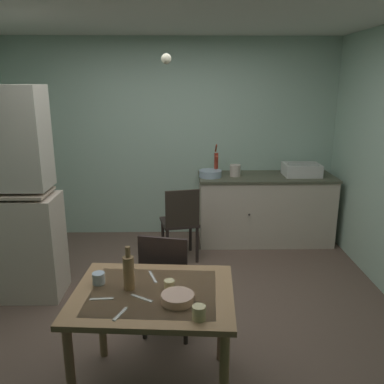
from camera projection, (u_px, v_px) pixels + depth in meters
ground_plane at (167, 316)px, 3.56m from camera, size 5.21×5.21×0.00m
wall_back at (172, 139)px, 5.24m from camera, size 4.31×0.10×2.54m
counter_cabinet at (265, 209)px, 5.13m from camera, size 1.69×0.64×0.87m
sink_basin at (302, 169)px, 5.00m from camera, size 0.44×0.34×0.15m
hand_pump at (216, 162)px, 5.00m from camera, size 0.05×0.27×0.39m
mixing_bowl_counter at (210, 174)px, 4.94m from camera, size 0.28×0.28×0.08m
stoneware_crock at (235, 170)px, 4.97m from camera, size 0.13×0.13×0.14m
dining_table at (154, 306)px, 2.54m from camera, size 1.05×0.85×0.74m
chair_far_side at (167, 280)px, 3.19m from camera, size 0.48×0.48×0.89m
chair_by_counter at (180, 221)px, 4.55m from camera, size 0.47×0.47×0.87m
serving_bowl_wide at (178, 298)px, 2.40m from camera, size 0.20×0.20×0.05m
mug_dark at (199, 313)px, 2.22m from camera, size 0.08×0.08×0.08m
teacup_cream at (169, 284)px, 2.55m from camera, size 0.07×0.07×0.06m
mug_tall at (99, 278)px, 2.61m from camera, size 0.08×0.08×0.07m
glass_bottle at (129, 272)px, 2.52m from camera, size 0.07×0.07×0.29m
table_knife at (153, 277)px, 2.70m from camera, size 0.07×0.17×0.00m
teaspoon_near_bowl at (120, 314)px, 2.27m from camera, size 0.07×0.14×0.00m
teaspoon_by_cup at (142, 298)px, 2.44m from camera, size 0.14×0.10×0.00m
serving_spoon at (102, 299)px, 2.43m from camera, size 0.14×0.03×0.00m
pendant_bulb at (166, 59)px, 3.11m from camera, size 0.08×0.08×0.08m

